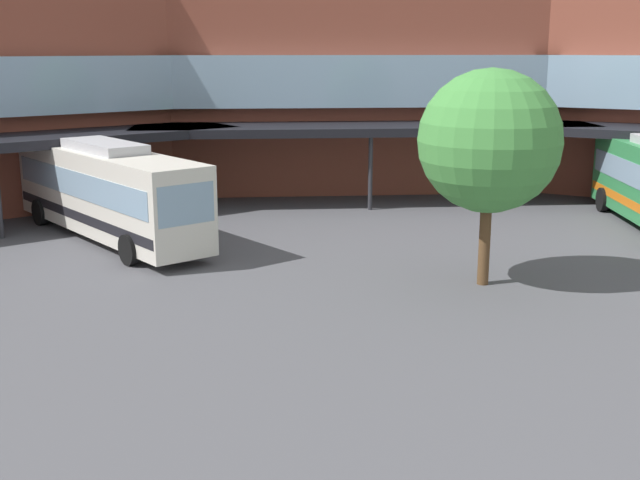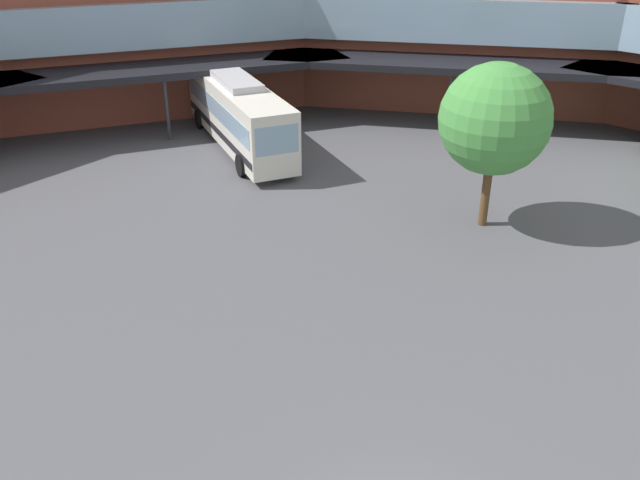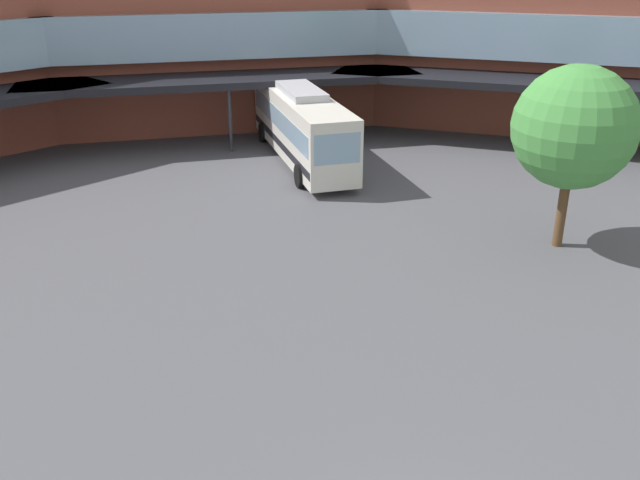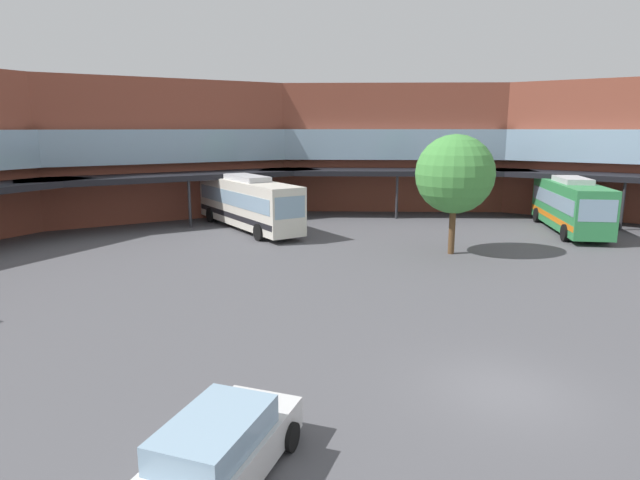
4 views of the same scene
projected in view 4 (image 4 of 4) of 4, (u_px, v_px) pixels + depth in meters
ground_plane at (505, 391)px, 14.90m from camera, size 120.97×120.97×0.00m
station_building at (319, 156)px, 33.84m from camera, size 79.55×46.03×10.76m
bus_2 at (248, 202)px, 38.40m from camera, size 6.21×12.37×3.84m
bus_3 at (570, 204)px, 37.48m from camera, size 6.32×10.78×3.78m
parked_car at (220, 450)px, 10.93m from camera, size 3.94×4.66×1.53m
plaza_tree at (455, 174)px, 30.26m from camera, size 4.43×4.43×6.79m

